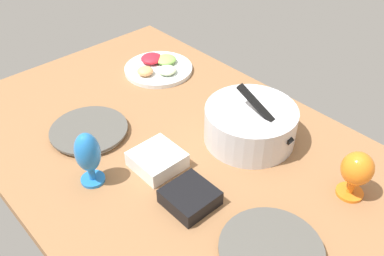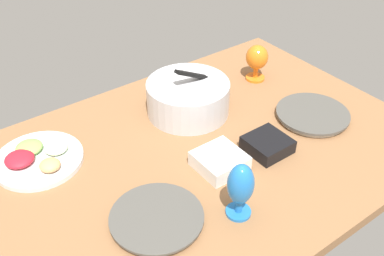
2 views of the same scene
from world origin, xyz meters
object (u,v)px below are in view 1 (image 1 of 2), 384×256
at_px(dinner_plate_left, 89,131).
at_px(square_bowl_black, 190,197).
at_px(fruit_platter, 158,67).
at_px(hurricane_glass_blue, 88,155).
at_px(mixing_bowl, 250,123).
at_px(dinner_plate_right, 271,251).
at_px(hurricane_glass_orange, 357,171).
at_px(square_bowl_white, 157,159).

height_order(dinner_plate_left, square_bowl_black, square_bowl_black).
xyz_separation_m(fruit_platter, square_bowl_black, (0.64, -0.40, 0.01)).
bearing_deg(hurricane_glass_blue, dinner_plate_left, 151.20).
bearing_deg(mixing_bowl, dinner_plate_right, -41.58).
distance_m(hurricane_glass_blue, square_bowl_black, 0.32).
bearing_deg(square_bowl_black, fruit_platter, 148.09).
bearing_deg(fruit_platter, dinner_plate_right, -21.80).
height_order(dinner_plate_right, hurricane_glass_blue, hurricane_glass_blue).
bearing_deg(dinner_plate_left, dinner_plate_right, 6.29).
xyz_separation_m(dinner_plate_right, hurricane_glass_blue, (-0.53, -0.19, 0.09)).
relative_size(hurricane_glass_orange, square_bowl_black, 1.14).
xyz_separation_m(mixing_bowl, square_bowl_white, (-0.11, -0.31, -0.04)).
xyz_separation_m(hurricane_glass_orange, square_bowl_black, (-0.29, -0.37, -0.07)).
xyz_separation_m(mixing_bowl, square_bowl_black, (0.08, -0.34, -0.04)).
distance_m(hurricane_glass_orange, square_bowl_white, 0.59).
xyz_separation_m(dinner_plate_right, hurricane_glass_orange, (0.02, 0.33, 0.08)).
relative_size(dinner_plate_right, mixing_bowl, 0.85).
xyz_separation_m(fruit_platter, hurricane_glass_orange, (0.93, -0.03, 0.08)).
height_order(hurricane_glass_blue, square_bowl_black, hurricane_glass_blue).
xyz_separation_m(mixing_bowl, hurricane_glass_blue, (-0.19, -0.50, 0.04)).
bearing_deg(fruit_platter, dinner_plate_left, -68.86).
relative_size(fruit_platter, square_bowl_black, 2.14).
height_order(fruit_platter, hurricane_glass_blue, hurricane_glass_blue).
xyz_separation_m(dinner_plate_left, hurricane_glass_orange, (0.76, 0.42, 0.08)).
height_order(mixing_bowl, square_bowl_black, mixing_bowl).
relative_size(dinner_plate_left, hurricane_glass_orange, 1.75).
height_order(square_bowl_black, square_bowl_white, square_bowl_white).
xyz_separation_m(dinner_plate_left, square_bowl_white, (0.29, 0.07, 0.02)).
distance_m(fruit_platter, square_bowl_white, 0.59).
bearing_deg(hurricane_glass_orange, dinner_plate_right, -94.02).
bearing_deg(hurricane_glass_blue, dinner_plate_right, 20.02).
distance_m(hurricane_glass_orange, square_bowl_black, 0.48).
relative_size(dinner_plate_left, dinner_plate_right, 1.00).
bearing_deg(dinner_plate_left, mixing_bowl, 44.63).
height_order(hurricane_glass_blue, square_bowl_white, hurricane_glass_blue).
distance_m(hurricane_glass_blue, hurricane_glass_orange, 0.77).
bearing_deg(square_bowl_black, mixing_bowl, 102.90).
distance_m(mixing_bowl, square_bowl_black, 0.35).
height_order(dinner_plate_right, mixing_bowl, mixing_bowl).
relative_size(dinner_plate_left, square_bowl_black, 1.99).
height_order(fruit_platter, square_bowl_white, same).
distance_m(fruit_platter, hurricane_glass_orange, 0.94).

